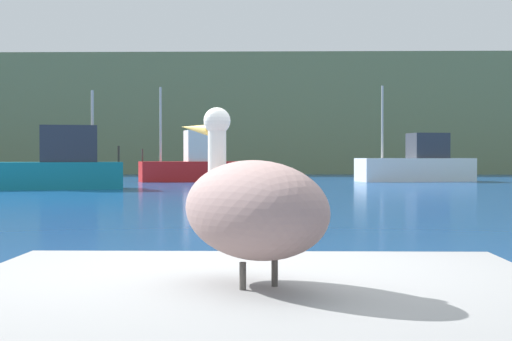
{
  "coord_description": "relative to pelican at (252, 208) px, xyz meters",
  "views": [
    {
      "loc": [
        0.25,
        -4.26,
        1.37
      ],
      "look_at": [
        -0.15,
        13.34,
        1.06
      ],
      "focal_mm": 53.71,
      "sensor_mm": 36.0,
      "label": 1
    }
  ],
  "objects": [
    {
      "name": "fishing_boat_red",
      "position": [
        -4.4,
        39.17,
        -0.2
      ],
      "size": [
        5.9,
        3.36,
        5.23
      ],
      "rotation": [
        0.0,
        0.0,
        3.44
      ],
      "color": "red",
      "rests_on": "ground"
    },
    {
      "name": "hillside_backdrop",
      "position": [
        -0.15,
        65.21,
        3.67
      ],
      "size": [
        140.0,
        17.71,
        9.62
      ],
      "primitive_type": "cube",
      "color": "#6B7A51",
      "rests_on": "ground"
    },
    {
      "name": "fishing_boat_white",
      "position": [
        8.19,
        39.59,
        -0.21
      ],
      "size": [
        6.75,
        3.46,
        5.33
      ],
      "rotation": [
        0.0,
        0.0,
        3.36
      ],
      "color": "white",
      "rests_on": "ground"
    },
    {
      "name": "pelican",
      "position": [
        0.0,
        0.0,
        0.0
      ],
      "size": [
        0.94,
        1.15,
        0.84
      ],
      "rotation": [
        0.0,
        0.0,
        2.16
      ],
      "color": "gray",
      "rests_on": "pier_dock"
    },
    {
      "name": "mooring_buoy",
      "position": [
        -0.15,
        11.26,
        -0.84
      ],
      "size": [
        0.6,
        0.6,
        0.6
      ],
      "primitive_type": "sphere",
      "color": "red",
      "rests_on": "ground"
    },
    {
      "name": "fishing_boat_teal",
      "position": [
        -9.22,
        28.89,
        -0.14
      ],
      "size": [
        6.5,
        3.6,
        4.24
      ],
      "rotation": [
        0.0,
        0.0,
        0.26
      ],
      "color": "teal",
      "rests_on": "ground"
    }
  ]
}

